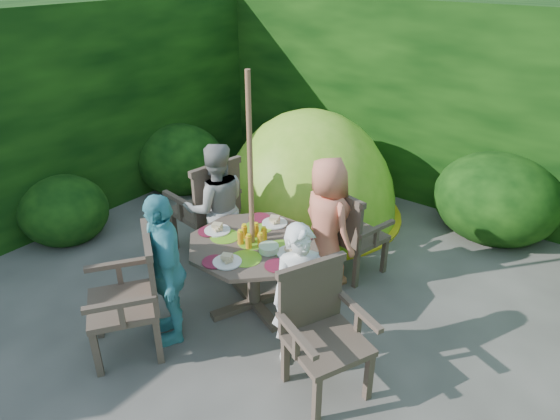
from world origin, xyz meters
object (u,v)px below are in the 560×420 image
Objects in this scene: garden_chair_right at (321,329)px; child_right at (300,297)px; parasol_pole at (251,201)px; patio_table at (253,253)px; garden_chair_front at (133,295)px; child_back at (327,223)px; garden_chair_left at (208,206)px; garden_chair_back at (351,232)px; dome_tent at (308,213)px; child_left at (216,208)px; child_front at (165,269)px.

child_right is (-0.27, 0.11, 0.10)m from garden_chair_right.
patio_table is at bearing -9.75° from parasol_pole.
child_back is (0.71, 1.75, 0.12)m from garden_chair_front.
garden_chair_front is at bearing 88.67° from child_back.
patio_table is at bearing 88.38° from child_back.
garden_chair_back is at bearing 119.99° from garden_chair_left.
garden_chair_right reaches higher than garden_chair_back.
garden_chair_back is 0.34× the size of dome_tent.
parasol_pole is (-0.00, 0.00, 0.52)m from patio_table.
garden_chair_back is 1.47m from dome_tent.
garden_chair_left is 1.05× the size of garden_chair_front.
garden_chair_left is at bearing -82.03° from child_left.
garden_chair_front is at bearing -73.02° from child_front.
garden_chair_back is 1.36m from child_right.
parasol_pole is at bearing 106.55° from child_right.
garden_chair_back is at bearing -94.39° from child_back.
garden_chair_right is at bearing 141.98° from child_back.
child_front is at bearing 57.59° from child_left.
child_left is 1.03× the size of child_back.
dome_tent is at bearing 133.66° from child_front.
garden_chair_left is (-2.01, 0.86, 0.05)m from garden_chair_right.
garden_chair_front is (-0.83, -2.03, 0.05)m from garden_chair_back.
parasol_pole reaches higher than garden_chair_left.
garden_chair_back is (-0.58, 1.43, -0.03)m from garden_chair_right.
garden_chair_right is 1.37m from child_front.
dome_tent is (-1.10, 0.84, -0.49)m from garden_chair_back.
child_back is 0.50× the size of dome_tent.
child_right is at bearing 133.09° from child_back.
garden_chair_left reaches higher than garden_chair_front.
parasol_pole reaches higher than child_front.
garden_chair_front is at bearing -111.54° from parasol_pole.
garden_chair_front is 0.76× the size of child_back.
parasol_pole reaches higher than dome_tent.
parasol_pole is 1.23m from garden_chair_front.
garden_chair_back is (1.43, 0.57, -0.08)m from garden_chair_left.
garden_chair_back is (0.43, 1.01, -0.10)m from patio_table.
child_back is (-0.13, -0.27, 0.18)m from garden_chair_back.
garden_chair_right is (1.01, -0.42, -0.58)m from parasol_pole.
patio_table is 1.10m from garden_chair_back.
garden_chair_right is at bearing -73.06° from child_right.
garden_chair_front is at bearing 136.83° from garden_chair_right.
garden_chair_left is 0.40× the size of dome_tent.
child_front reaches higher than garden_chair_back.
parasol_pole is 1.24m from garden_chair_right.
dome_tent is (-1.40, 2.16, -0.62)m from child_right.
dome_tent is at bearing 60.37° from garden_chair_right.
parasol_pole is 2.17× the size of garden_chair_front.
garden_chair_front is 0.75× the size of child_front.
child_front is at bearing 88.09° from child_back.
child_back is at bearing -50.96° from dome_tent.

